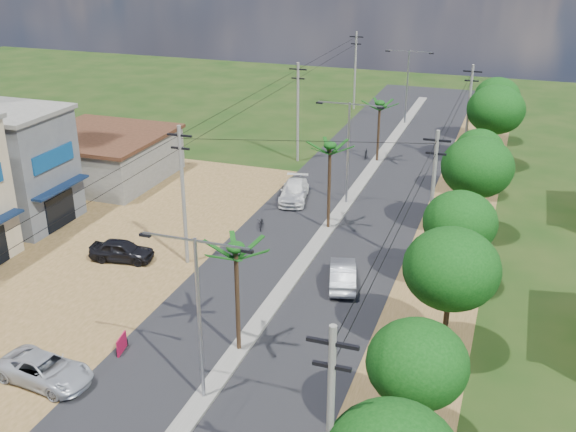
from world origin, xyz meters
name	(u,v)px	position (x,y,z in m)	size (l,w,h in m)	color
ground	(204,399)	(0.00, 0.00, 0.00)	(160.00, 160.00, 0.00)	black
road	(306,259)	(0.00, 15.00, 0.02)	(12.00, 110.00, 0.04)	black
median	(320,239)	(0.00, 18.00, 0.09)	(1.00, 90.00, 0.18)	#605E56
dirt_lot_west	(43,270)	(-15.00, 8.00, 0.02)	(18.00, 46.00, 0.04)	brown
dirt_shoulder_east	(440,280)	(8.50, 15.00, 0.01)	(5.00, 90.00, 0.03)	brown
shophouse_grey	(7,166)	(-21.98, 14.00, 4.16)	(9.00, 6.40, 8.30)	#4E5156
low_shed	(103,156)	(-21.00, 24.00, 1.97)	(10.40, 10.40, 3.95)	#605E56
tree_east_b	(417,364)	(9.30, 0.00, 4.11)	(4.00, 4.00, 5.83)	black
tree_east_c	(451,269)	(9.70, 7.00, 4.86)	(4.60, 4.60, 6.83)	black
tree_east_d	(460,222)	(9.40, 14.00, 4.34)	(4.20, 4.20, 6.13)	black
tree_east_e	(477,167)	(9.60, 22.00, 5.09)	(4.80, 4.80, 7.14)	black
tree_east_f	(479,150)	(9.20, 30.00, 3.89)	(3.80, 3.80, 5.52)	black
tree_east_g	(496,110)	(9.80, 38.00, 5.24)	(5.00, 5.00, 7.38)	black
tree_east_h	(497,97)	(9.50, 46.00, 4.64)	(4.40, 4.40, 6.52)	black
palm_median_near	(236,252)	(0.00, 4.00, 5.54)	(2.00, 2.00, 6.15)	black
palm_median_mid	(330,150)	(0.00, 20.00, 5.90)	(2.00, 2.00, 6.55)	black
palm_median_far	(380,106)	(0.00, 36.00, 5.26)	(2.00, 2.00, 5.85)	black
streetlight_near	(199,307)	(0.00, 0.00, 4.79)	(5.10, 0.18, 8.00)	gray
streetlight_mid	(348,145)	(0.00, 25.00, 4.79)	(5.10, 0.18, 8.00)	gray
streetlight_far	(407,81)	(0.00, 50.00, 4.79)	(5.10, 0.18, 8.00)	gray
utility_pole_w_b	(183,193)	(-7.00, 12.00, 4.76)	(1.60, 0.24, 9.00)	#605E56
utility_pole_w_c	(298,110)	(-7.00, 34.00, 4.76)	(1.60, 0.24, 9.00)	#605E56
utility_pole_w_d	(355,69)	(-7.00, 55.00, 4.76)	(1.60, 0.24, 9.00)	#605E56
utility_pole_e_b	(432,199)	(7.50, 16.00, 4.76)	(1.60, 0.24, 9.00)	#605E56
utility_pole_e_c	(468,113)	(7.50, 38.00, 4.76)	(1.60, 0.24, 9.00)	#605E56
car_silver_mid	(343,275)	(3.11, 12.37, 0.72)	(1.51, 4.34, 1.43)	#A9ACB2
car_white_far	(294,192)	(-4.08, 24.49, 0.72)	(2.01, 4.96, 1.44)	silver
car_parked_silver	(45,370)	(-7.50, -1.30, 0.65)	(2.17, 4.71, 1.31)	#A9ACB2
car_parked_dark	(122,251)	(-11.05, 10.87, 0.69)	(1.64, 4.08, 1.39)	black
moto_rider_west_a	(261,223)	(-4.50, 18.54, 0.42)	(0.56, 1.60, 0.84)	black
moto_rider_west_b	(366,154)	(-1.20, 36.63, 0.45)	(0.42, 1.50, 0.90)	black
roadside_sign	(122,344)	(-5.50, 2.00, 0.46)	(0.27, 1.11, 0.93)	maroon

